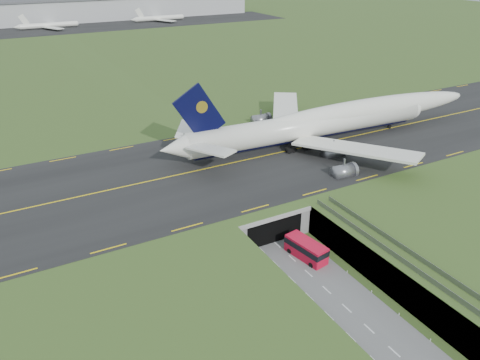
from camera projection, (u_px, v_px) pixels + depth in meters
ground at (298, 265)px, 83.10m from camera, size 900.00×900.00×0.00m
airfield_deck at (299, 251)px, 81.78m from camera, size 800.00×800.00×6.00m
trench_road at (325, 289)px, 77.15m from camera, size 12.00×75.00×0.20m
taxiway at (216, 167)px, 106.44m from camera, size 800.00×44.00×0.18m
tunnel_portal at (252, 208)px, 94.81m from camera, size 17.00×22.30×6.00m
guideway at (434, 282)px, 70.43m from camera, size 3.00×53.00×7.05m
jumbo_jet at (332, 121)px, 119.44m from camera, size 91.19×59.19×19.61m
shuttle_tram at (306, 249)px, 84.31m from camera, size 4.51×8.73×3.38m
cargo_terminal at (42, 12)px, 312.98m from camera, size 320.00×67.00×15.60m
distant_hills at (96, 14)px, 451.57m from camera, size 700.00×91.00×60.00m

